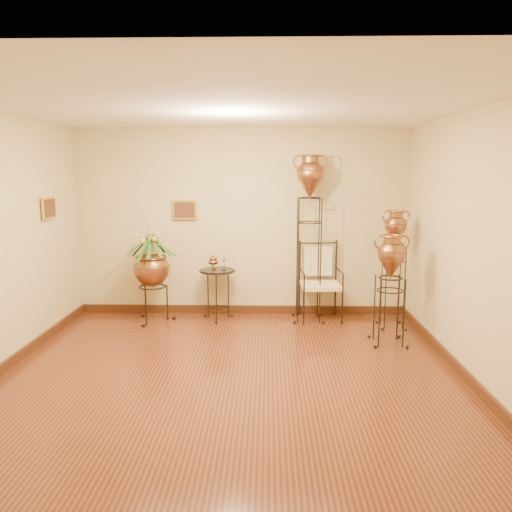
{
  "coord_description": "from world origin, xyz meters",
  "views": [
    {
      "loc": [
        0.4,
        -5.0,
        2.17
      ],
      "look_at": [
        0.25,
        1.3,
        1.1
      ],
      "focal_mm": 35.0,
      "sensor_mm": 36.0,
      "label": 1
    }
  ],
  "objects_px": {
    "amphora_tall": "(309,237)",
    "amphora_mid": "(394,268)",
    "side_table": "(218,293)",
    "armchair": "(320,282)",
    "planter_urn": "(152,265)"
  },
  "relations": [
    {
      "from": "planter_urn",
      "to": "amphora_tall",
      "type": "bearing_deg",
      "value": 2.98
    },
    {
      "from": "amphora_tall",
      "to": "armchair",
      "type": "relative_size",
      "value": 2.15
    },
    {
      "from": "amphora_mid",
      "to": "armchair",
      "type": "bearing_deg",
      "value": 162.13
    },
    {
      "from": "amphora_mid",
      "to": "armchair",
      "type": "xyz_separation_m",
      "value": [
        -0.97,
        0.31,
        -0.27
      ]
    },
    {
      "from": "amphora_tall",
      "to": "amphora_mid",
      "type": "bearing_deg",
      "value": -15.22
    },
    {
      "from": "amphora_tall",
      "to": "armchair",
      "type": "distance_m",
      "value": 0.7
    },
    {
      "from": "armchair",
      "to": "amphora_mid",
      "type": "bearing_deg",
      "value": -21.54
    },
    {
      "from": "amphora_mid",
      "to": "side_table",
      "type": "relative_size",
      "value": 1.76
    },
    {
      "from": "armchair",
      "to": "side_table",
      "type": "distance_m",
      "value": 1.52
    },
    {
      "from": "amphora_mid",
      "to": "armchair",
      "type": "height_order",
      "value": "amphora_mid"
    },
    {
      "from": "planter_urn",
      "to": "armchair",
      "type": "relative_size",
      "value": 1.33
    },
    {
      "from": "amphora_tall",
      "to": "armchair",
      "type": "xyz_separation_m",
      "value": [
        0.18,
        0.0,
        -0.67
      ]
    },
    {
      "from": "amphora_mid",
      "to": "planter_urn",
      "type": "relative_size",
      "value": 1.11
    },
    {
      "from": "amphora_tall",
      "to": "planter_urn",
      "type": "xyz_separation_m",
      "value": [
        -2.27,
        -0.12,
        -0.4
      ]
    },
    {
      "from": "side_table",
      "to": "amphora_mid",
      "type": "bearing_deg",
      "value": -7.22
    }
  ]
}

